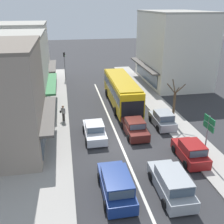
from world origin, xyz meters
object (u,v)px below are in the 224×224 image
(wagon_adjacent_lane_lead, at_px, (171,183))
(street_tree_right, at_px, (174,104))
(traffic_light_downstreet, at_px, (64,61))
(pedestrian_with_handbag_near, at_px, (63,112))
(city_bus, at_px, (122,90))
(sedan_queue_far_back, at_px, (135,127))
(wagon_adjacent_lane_trail, at_px, (116,185))
(sedan_behind_bus_near, at_px, (94,131))
(parked_hatchback_kerb_front, at_px, (191,152))
(directional_road_sign, at_px, (208,127))
(parked_hatchback_kerb_second, at_px, (163,119))

(wagon_adjacent_lane_lead, xyz_separation_m, street_tree_right, (4.16, 9.79, 1.30))
(traffic_light_downstreet, bearing_deg, pedestrian_with_handbag_near, -91.78)
(city_bus, bearing_deg, wagon_adjacent_lane_lead, -90.80)
(sedan_queue_far_back, bearing_deg, street_tree_right, 19.32)
(wagon_adjacent_lane_trail, distance_m, traffic_light_downstreet, 28.27)
(sedan_behind_bus_near, bearing_deg, wagon_adjacent_lane_trail, -86.90)
(sedan_behind_bus_near, distance_m, pedestrian_with_handbag_near, 4.75)
(sedan_queue_far_back, height_order, parked_hatchback_kerb_front, parked_hatchback_kerb_front)
(pedestrian_with_handbag_near, bearing_deg, directional_road_sign, -39.84)
(parked_hatchback_kerb_second, bearing_deg, sedan_queue_far_back, -159.78)
(sedan_queue_far_back, height_order, sedan_behind_bus_near, same)
(wagon_adjacent_lane_trail, bearing_deg, sedan_queue_far_back, 67.25)
(city_bus, relative_size, sedan_behind_bus_near, 2.59)
(street_tree_right, bearing_deg, traffic_light_downstreet, 118.52)
(sedan_queue_far_back, height_order, pedestrian_with_handbag_near, pedestrian_with_handbag_near)
(parked_hatchback_kerb_front, xyz_separation_m, pedestrian_with_handbag_near, (-9.46, 8.81, 0.36))
(sedan_queue_far_back, bearing_deg, parked_hatchback_kerb_second, 20.22)
(parked_hatchback_kerb_front, relative_size, pedestrian_with_handbag_near, 2.28)
(parked_hatchback_kerb_second, distance_m, traffic_light_downstreet, 21.24)
(wagon_adjacent_lane_trail, distance_m, directional_road_sign, 8.25)
(sedan_behind_bus_near, bearing_deg, traffic_light_downstreet, 96.11)
(sedan_behind_bus_near, relative_size, directional_road_sign, 1.17)
(sedan_behind_bus_near, height_order, pedestrian_with_handbag_near, pedestrian_with_handbag_near)
(sedan_queue_far_back, relative_size, traffic_light_downstreet, 1.00)
(city_bus, bearing_deg, wagon_adjacent_lane_trail, -103.52)
(wagon_adjacent_lane_trail, relative_size, directional_road_sign, 1.25)
(sedan_queue_far_back, xyz_separation_m, directional_road_sign, (4.23, -4.97, 2.04))
(wagon_adjacent_lane_lead, bearing_deg, street_tree_right, 66.99)
(city_bus, xyz_separation_m, directional_road_sign, (3.84, -12.40, 0.82))
(city_bus, relative_size, directional_road_sign, 3.03)
(sedan_queue_far_back, bearing_deg, wagon_adjacent_lane_trail, -112.75)
(sedan_queue_far_back, xyz_separation_m, sedan_behind_bus_near, (-3.69, -0.01, 0.00))
(directional_road_sign, bearing_deg, city_bus, 107.21)
(parked_hatchback_kerb_front, relative_size, directional_road_sign, 1.03)
(street_tree_right, bearing_deg, pedestrian_with_handbag_near, 167.53)
(traffic_light_downstreet, distance_m, directional_road_sign, 27.19)
(sedan_behind_bus_near, relative_size, wagon_adjacent_lane_trail, 0.94)
(parked_hatchback_kerb_front, height_order, parked_hatchback_kerb_second, same)
(sedan_behind_bus_near, relative_size, street_tree_right, 0.96)
(city_bus, xyz_separation_m, wagon_adjacent_lane_lead, (-0.22, -15.71, -1.14))
(city_bus, bearing_deg, parked_hatchback_kerb_front, -77.69)
(directional_road_sign, bearing_deg, sedan_queue_far_back, 130.45)
(sedan_queue_far_back, distance_m, parked_hatchback_kerb_front, 5.81)
(city_bus, distance_m, wagon_adjacent_lane_trail, 15.70)
(wagon_adjacent_lane_lead, relative_size, street_tree_right, 1.03)
(parked_hatchback_kerb_front, height_order, directional_road_sign, directional_road_sign)
(street_tree_right, distance_m, pedestrian_with_handbag_near, 11.01)
(sedan_queue_far_back, distance_m, traffic_light_downstreet, 21.22)
(parked_hatchback_kerb_front, distance_m, street_tree_right, 6.69)
(wagon_adjacent_lane_lead, distance_m, parked_hatchback_kerb_front, 4.44)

